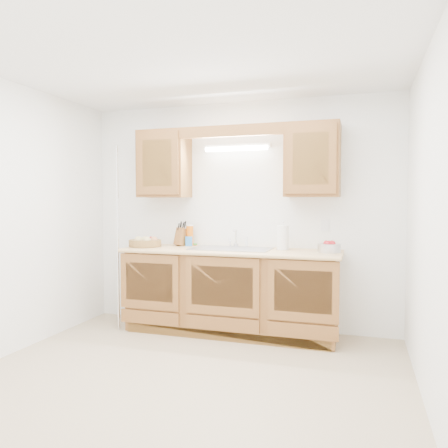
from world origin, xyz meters
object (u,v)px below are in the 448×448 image
at_px(fruit_basket, 145,242).
at_px(apple_bowl, 329,247).
at_px(knife_block, 181,237).
at_px(paper_towel, 283,238).

relative_size(fruit_basket, apple_bowl, 1.69).
height_order(fruit_basket, knife_block, knife_block).
height_order(fruit_basket, apple_bowl, same).
distance_m(knife_block, paper_towel, 1.18).
xyz_separation_m(paper_towel, apple_bowl, (0.48, -0.08, -0.08)).
xyz_separation_m(knife_block, apple_bowl, (1.65, -0.16, -0.05)).
relative_size(paper_towel, apple_bowl, 1.23).
height_order(fruit_basket, paper_towel, paper_towel).
distance_m(fruit_basket, paper_towel, 1.54).
bearing_deg(knife_block, fruit_basket, -128.21).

